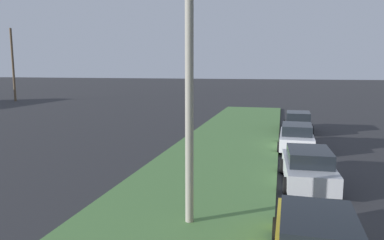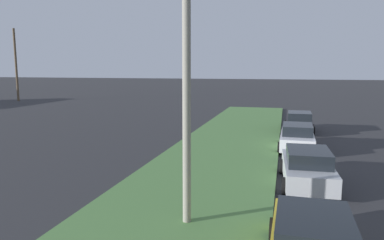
% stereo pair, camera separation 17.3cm
% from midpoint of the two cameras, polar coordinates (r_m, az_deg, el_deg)
% --- Properties ---
extents(grass_median, '(60.00, 6.00, 0.12)m').
position_cam_midpoint_polar(grass_median, '(12.66, -0.78, -12.77)').
color(grass_median, '#517F42').
rests_on(grass_median, ground).
extents(parked_car_silver, '(4.38, 2.17, 1.47)m').
position_cam_midpoint_polar(parked_car_silver, '(15.00, 18.24, -7.19)').
color(parked_car_silver, '#B2B5BA').
rests_on(parked_car_silver, ground).
extents(parked_car_white, '(4.33, 2.09, 1.47)m').
position_cam_midpoint_polar(parked_car_white, '(21.23, 16.64, -2.63)').
color(parked_car_white, silver).
rests_on(parked_car_white, ground).
extents(parked_car_black, '(4.31, 2.05, 1.47)m').
position_cam_midpoint_polar(parked_car_black, '(27.09, 16.89, -0.33)').
color(parked_car_black, black).
rests_on(parked_car_black, ground).
extents(streetlight, '(0.71, 2.87, 7.50)m').
position_cam_midpoint_polar(streetlight, '(10.00, 1.65, 7.01)').
color(streetlight, gray).
rests_on(streetlight, ground).
extents(distant_utility_pole, '(0.30, 0.30, 10.00)m').
position_cam_midpoint_polar(distant_utility_pole, '(55.82, -26.17, 7.86)').
color(distant_utility_pole, brown).
rests_on(distant_utility_pole, ground).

